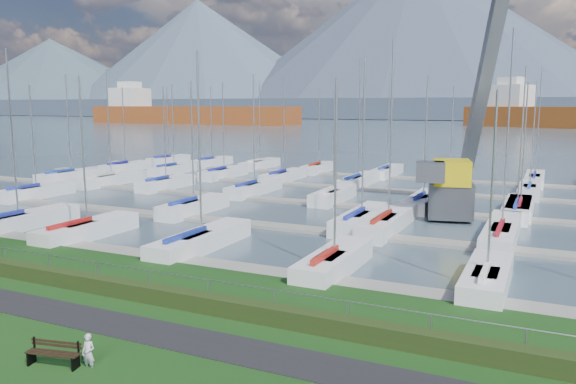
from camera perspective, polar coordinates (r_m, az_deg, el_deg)
The scene contains 12 objects.
path at distance 22.73m, azimuth -16.62°, elevation -12.84°, with size 160.00×2.00×0.04m, color black.
water at distance 279.13m, azimuth 22.20°, elevation 6.44°, with size 800.00×540.00×0.20m, color #435662.
hedge at distance 24.47m, azimuth -12.57°, elevation -10.24°, with size 80.00×0.70×0.70m, color #243312.
fence at distance 24.51m, azimuth -12.06°, elevation -8.11°, with size 0.04×0.04×80.00m, color gray.
foothill at distance 348.93m, azimuth 22.88°, elevation 7.81°, with size 900.00×80.00×12.00m, color #3E495C.
mountains at distance 425.05m, azimuth 24.66°, elevation 13.27°, with size 1190.00×360.00×115.00m.
docks at distance 47.62m, azimuth 7.14°, elevation -1.47°, with size 90.00×41.60×0.25m.
bench_right at distance 20.08m, azimuth -22.69°, elevation -14.89°, with size 1.85×0.79×0.85m.
person at distance 19.51m, azimuth -19.63°, elevation -14.75°, with size 0.46×0.30×1.26m, color #B9B8C0.
crane at distance 44.42m, azimuth 17.22°, elevation 4.67°, with size 6.81×13.17×22.35m.
cargo_ship_west at distance 261.13m, azimuth -10.55°, elevation 7.68°, with size 100.91×19.28×21.50m.
sailboat_fleet at distance 49.85m, azimuth 6.44°, elevation 5.67°, with size 74.72×50.00×13.60m.
Camera 1 is at (14.28, -18.63, 8.28)m, focal length 35.00 mm.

